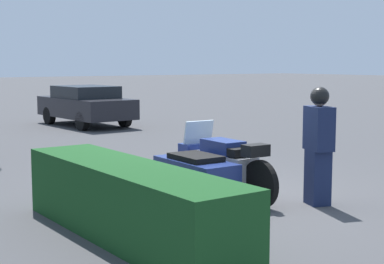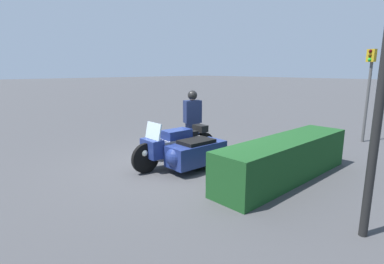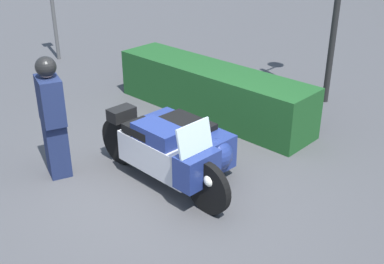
# 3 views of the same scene
# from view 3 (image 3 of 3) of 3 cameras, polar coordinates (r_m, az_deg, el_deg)

# --- Properties ---
(ground_plane) EXTENTS (160.00, 160.00, 0.00)m
(ground_plane) POSITION_cam_3_polar(r_m,az_deg,el_deg) (6.92, -3.47, -6.34)
(ground_plane) COLOR #424244
(police_motorcycle) EXTENTS (2.58, 1.29, 1.18)m
(police_motorcycle) POSITION_cam_3_polar(r_m,az_deg,el_deg) (6.88, -1.68, -1.84)
(police_motorcycle) COLOR black
(police_motorcycle) RESTS_ON ground
(officer_rider) EXTENTS (0.56, 0.45, 1.80)m
(officer_rider) POSITION_cam_3_polar(r_m,az_deg,el_deg) (7.03, -16.22, 1.95)
(officer_rider) COLOR #192347
(officer_rider) RESTS_ON ground
(hedge_bush_curbside) EXTENTS (4.07, 0.93, 0.91)m
(hedge_bush_curbside) POSITION_cam_3_polar(r_m,az_deg,el_deg) (9.01, 2.35, 4.87)
(hedge_bush_curbside) COLOR #19471E
(hedge_bush_curbside) RESTS_ON ground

